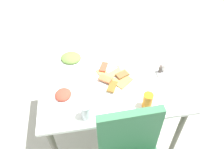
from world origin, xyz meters
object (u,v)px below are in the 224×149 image
object	(u,v)px
pide_platter	(113,77)
salad_plate_greens	(63,95)
soda_can	(148,101)
spoon	(177,97)
dining_table	(112,84)
salad_plate_rice	(71,58)
fork	(175,93)
condiment_caddy	(162,70)
drinking_glass	(86,111)
paper_napkin	(176,95)

from	to	relation	value
pide_platter	salad_plate_greens	bearing A→B (deg)	18.39
pide_platter	soda_can	distance (m)	0.35
salad_plate_greens	spoon	world-z (taller)	salad_plate_greens
dining_table	soda_can	distance (m)	0.39
spoon	salad_plate_rice	bearing A→B (deg)	-46.42
fork	dining_table	bearing A→B (deg)	-45.68
fork	condiment_caddy	distance (m)	0.22
pide_platter	drinking_glass	bearing A→B (deg)	54.39
pide_platter	soda_can	world-z (taller)	soda_can
salad_plate_greens	drinking_glass	size ratio (longest dim) A/B	1.75
paper_napkin	condiment_caddy	size ratio (longest dim) A/B	1.34
pide_platter	drinking_glass	xyz separation A→B (m)	(0.23, 0.32, 0.05)
spoon	soda_can	bearing A→B (deg)	-1.55
soda_can	fork	xyz separation A→B (m)	(-0.23, -0.08, -0.06)
pide_platter	condiment_caddy	world-z (taller)	condiment_caddy
drinking_glass	fork	distance (m)	0.65
paper_napkin	spoon	xyz separation A→B (m)	(0.00, 0.02, 0.00)
drinking_glass	paper_napkin	bearing A→B (deg)	-173.11
drinking_glass	fork	world-z (taller)	drinking_glass
salad_plate_rice	fork	bearing A→B (deg)	146.96
salad_plate_rice	spoon	bearing A→B (deg)	145.01
salad_plate_rice	spoon	size ratio (longest dim) A/B	1.28
drinking_glass	condiment_caddy	bearing A→B (deg)	-152.92
salad_plate_rice	fork	world-z (taller)	salad_plate_rice
pide_platter	drinking_glass	distance (m)	0.39
dining_table	salad_plate_rice	xyz separation A→B (m)	(0.30, -0.24, 0.10)
dining_table	salad_plate_rice	size ratio (longest dim) A/B	4.73
pide_platter	spoon	world-z (taller)	pide_platter
salad_plate_greens	fork	distance (m)	0.80
pide_platter	soda_can	bearing A→B (deg)	121.79
salad_plate_greens	dining_table	bearing A→B (deg)	-159.41
spoon	dining_table	bearing A→B (deg)	-43.55
drinking_glass	fork	bearing A→B (deg)	-171.54
pide_platter	salad_plate_greens	xyz separation A→B (m)	(0.38, 0.13, 0.00)
salad_plate_greens	paper_napkin	world-z (taller)	salad_plate_greens
salad_plate_rice	drinking_glass	world-z (taller)	drinking_glass
salad_plate_greens	paper_napkin	size ratio (longest dim) A/B	1.65
salad_plate_greens	spoon	distance (m)	0.81
condiment_caddy	dining_table	bearing A→B (deg)	-2.32
condiment_caddy	fork	bearing A→B (deg)	98.43
salad_plate_greens	salad_plate_rice	distance (m)	0.39
salad_plate_greens	fork	world-z (taller)	salad_plate_greens
paper_napkin	spoon	bearing A→B (deg)	90.00
drinking_glass	spoon	world-z (taller)	drinking_glass
fork	condiment_caddy	size ratio (longest dim) A/B	2.09
salad_plate_greens	salad_plate_rice	size ratio (longest dim) A/B	0.91
soda_can	paper_napkin	world-z (taller)	soda_can
paper_napkin	fork	size ratio (longest dim) A/B	0.64
spoon	condiment_caddy	bearing A→B (deg)	-94.18
salad_plate_rice	condiment_caddy	distance (m)	0.74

